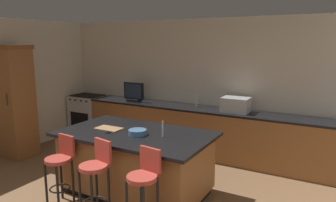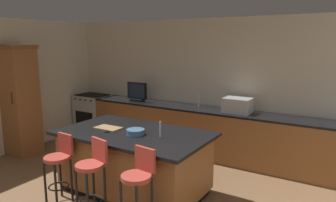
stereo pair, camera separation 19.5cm
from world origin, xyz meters
name	(u,v)px [view 1 (the left image)]	position (x,y,z in m)	size (l,w,h in m)	color
wall_back	(211,86)	(0.00, 4.03, 1.31)	(7.23, 0.12, 2.62)	beige
wall_left	(9,87)	(-3.41, 2.01, 1.31)	(0.12, 4.43, 2.62)	beige
counter_back	(199,131)	(-0.06, 3.65, 0.47)	(4.93, 0.62, 0.93)	brown
kitchen_island	(136,162)	(-0.24, 1.76, 0.46)	(2.17, 1.27, 0.90)	black
range_oven	(89,115)	(-2.92, 3.65, 0.47)	(0.77, 0.63, 0.95)	#B7BABF
cabinet_tower	(15,100)	(-3.09, 1.91, 1.10)	(0.61, 0.56, 2.12)	brown
microwave	(236,105)	(0.63, 3.65, 1.06)	(0.48, 0.36, 0.26)	#B7BABF
tv_monitor	(134,93)	(-1.56, 3.60, 1.12)	(0.47, 0.16, 0.40)	black
sink_faucet_back	(196,100)	(-0.18, 3.75, 1.05)	(0.02, 0.02, 0.24)	#B2B2B7
sink_faucet_island	(163,129)	(0.21, 1.76, 1.01)	(0.02, 0.02, 0.22)	#B2B2B7
bar_stool_left	(61,164)	(-0.92, 1.00, 0.56)	(0.34, 0.35, 0.94)	#B23D33
bar_stool_center	(96,173)	(-0.23, 0.92, 0.61)	(0.35, 0.36, 1.01)	#B23D33
bar_stool_right	(144,184)	(0.42, 0.98, 0.60)	(0.34, 0.35, 1.00)	#B23D33
fruit_bowl	(137,132)	(-0.14, 1.68, 0.94)	(0.25, 0.25, 0.08)	#3F668C
cell_phone	(109,132)	(-0.58, 1.60, 0.91)	(0.07, 0.15, 0.01)	black
cutting_board	(109,129)	(-0.68, 1.71, 0.91)	(0.39, 0.23, 0.02)	#A87F51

